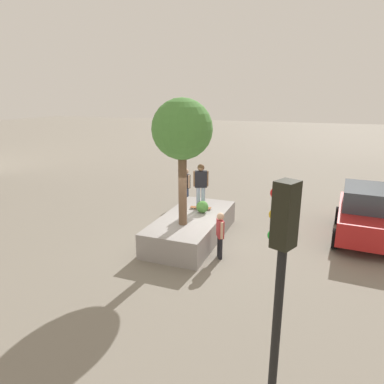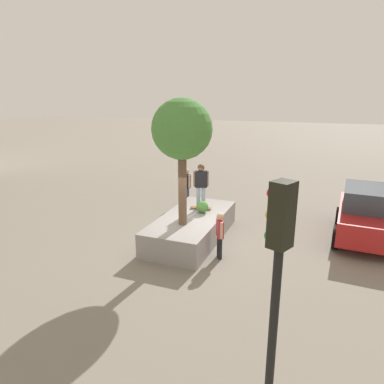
# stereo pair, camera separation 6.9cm
# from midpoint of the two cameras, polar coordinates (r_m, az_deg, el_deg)

# --- Properties ---
(ground_plane) EXTENTS (120.00, 120.00, 0.00)m
(ground_plane) POSITION_cam_midpoint_polar(r_m,az_deg,el_deg) (12.17, 0.53, -8.79)
(ground_plane) COLOR gray
(planter_ledge) EXTENTS (4.52, 2.06, 0.86)m
(planter_ledge) POSITION_cam_midpoint_polar(r_m,az_deg,el_deg) (12.56, 0.16, -5.84)
(planter_ledge) COLOR gray
(planter_ledge) RESTS_ON ground
(plaza_tree) EXTENTS (1.94, 1.94, 4.15)m
(plaza_tree) POSITION_cam_midpoint_polar(r_m,az_deg,el_deg) (10.93, -1.49, 10.16)
(plaza_tree) COLOR brown
(plaza_tree) RESTS_ON planter_ledge
(boxwood_shrub) EXTENTS (0.45, 0.45, 0.45)m
(boxwood_shrub) POSITION_cam_midpoint_polar(r_m,az_deg,el_deg) (12.69, 1.90, -2.49)
(boxwood_shrub) COLOR #4C8C3D
(boxwood_shrub) RESTS_ON planter_ledge
(skateboard) EXTENTS (0.32, 0.82, 0.07)m
(skateboard) POSITION_cam_midpoint_polar(r_m,az_deg,el_deg) (13.13, 1.62, -2.62)
(skateboard) COLOR brown
(skateboard) RESTS_ON planter_ledge
(skateboarder) EXTENTS (0.35, 0.53, 1.68)m
(skateboarder) POSITION_cam_midpoint_polar(r_m,az_deg,el_deg) (12.85, 1.66, 1.56)
(skateboarder) COLOR #8C9EB7
(skateboarder) RESTS_ON skateboard
(sedan_parked) EXTENTS (4.17, 2.10, 1.90)m
(sedan_parked) POSITION_cam_midpoint_polar(r_m,az_deg,el_deg) (13.86, 26.93, -3.18)
(sedan_parked) COLOR #B21E1E
(sedan_parked) RESTS_ON ground
(traffic_light_corner) EXTENTS (0.35, 0.37, 4.09)m
(traffic_light_corner) POSITION_cam_midpoint_polar(r_m,az_deg,el_deg) (4.66, 14.25, -13.64)
(traffic_light_corner) COLOR black
(traffic_light_corner) RESTS_ON ground
(pedestrian_crossing) EXTENTS (0.47, 0.35, 1.53)m
(pedestrian_crossing) POSITION_cam_midpoint_polar(r_m,az_deg,el_deg) (10.95, 4.84, -6.68)
(pedestrian_crossing) COLOR black
(pedestrian_crossing) RESTS_ON ground
(bystander_watching) EXTENTS (0.42, 0.51, 1.75)m
(bystander_watching) POSITION_cam_midpoint_polar(r_m,az_deg,el_deg) (16.26, -0.82, 1.37)
(bystander_watching) COLOR navy
(bystander_watching) RESTS_ON ground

